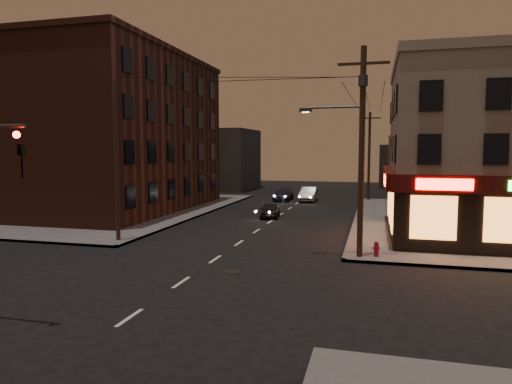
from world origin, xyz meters
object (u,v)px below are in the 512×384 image
(sedan_near, at_px, (270,210))
(sedan_mid, at_px, (309,194))
(fire_hydrant, at_px, (376,248))
(sedan_far, at_px, (283,195))

(sedan_near, bearing_deg, sedan_mid, 76.88)
(fire_hydrant, bearing_deg, sedan_mid, 105.55)
(sedan_mid, bearing_deg, fire_hydrant, -76.20)
(sedan_far, distance_m, fire_hydrant, 26.03)
(sedan_mid, distance_m, sedan_far, 2.65)
(sedan_near, xyz_separation_m, sedan_mid, (1.31, 12.24, 0.15))
(sedan_mid, bearing_deg, sedan_far, -178.83)
(sedan_near, bearing_deg, sedan_far, 89.27)
(sedan_mid, relative_size, fire_hydrant, 5.97)
(sedan_near, xyz_separation_m, fire_hydrant, (8.10, -12.16, -0.03))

